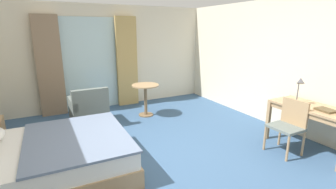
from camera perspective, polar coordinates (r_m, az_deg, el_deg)
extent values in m
cube|color=#38567A|center=(3.93, -1.56, -15.61)|extent=(6.09, 6.99, 0.10)
cube|color=beige|center=(6.49, -14.58, 8.41)|extent=(5.69, 0.12, 2.54)
cube|color=beige|center=(5.30, 26.60, 5.97)|extent=(0.12, 6.59, 2.54)
cube|color=silver|center=(6.36, -17.59, 6.68)|extent=(1.37, 0.02, 2.24)
cube|color=#897056|center=(6.16, -25.74, 5.81)|extent=(0.55, 0.10, 2.27)
cube|color=tan|center=(6.48, -9.50, 7.45)|extent=(0.53, 0.10, 2.27)
cube|color=tan|center=(3.82, -24.92, -15.03)|extent=(2.05, 1.69, 0.26)
cube|color=white|center=(3.71, -25.34, -11.71)|extent=(1.99, 1.64, 0.24)
cube|color=slate|center=(3.67, -20.35, -9.22)|extent=(1.37, 1.65, 0.03)
cube|color=tan|center=(4.61, 30.83, -2.70)|extent=(0.63, 1.31, 0.04)
cube|color=tan|center=(4.62, 30.74, -3.39)|extent=(0.58, 1.25, 0.08)
cube|color=tan|center=(5.26, 26.15, -4.36)|extent=(0.06, 0.06, 0.70)
cube|color=tan|center=(4.83, 22.19, -5.56)|extent=(0.06, 0.06, 0.70)
cube|color=slate|center=(4.36, 25.53, -6.93)|extent=(0.41, 0.47, 0.04)
cube|color=tan|center=(4.43, 27.30, -3.68)|extent=(0.04, 0.44, 0.41)
cylinder|color=tan|center=(4.42, 21.53, -9.37)|extent=(0.04, 0.04, 0.42)
cylinder|color=tan|center=(4.19, 26.00, -11.23)|extent=(0.04, 0.04, 0.42)
cylinder|color=tan|center=(4.70, 24.49, -8.28)|extent=(0.04, 0.04, 0.42)
cylinder|color=tan|center=(4.48, 28.83, -9.93)|extent=(0.04, 0.04, 0.42)
cylinder|color=#4C4C51|center=(4.76, 27.61, -1.46)|extent=(0.12, 0.12, 0.02)
cylinder|color=#4C4C51|center=(4.71, 27.88, 0.71)|extent=(0.02, 0.02, 0.36)
cone|color=#4C4C51|center=(4.54, 28.40, 2.85)|extent=(0.15, 0.14, 0.15)
cube|color=brown|center=(4.46, 32.74, -3.06)|extent=(0.23, 0.29, 0.03)
cube|color=slate|center=(5.45, -17.88, -3.95)|extent=(0.72, 0.74, 0.31)
cube|color=slate|center=(5.06, -17.51, -1.05)|extent=(0.70, 0.13, 0.41)
cube|color=slate|center=(5.44, -14.99, -1.15)|extent=(0.11, 0.73, 0.16)
cube|color=slate|center=(5.34, -21.23, -1.98)|extent=(0.11, 0.73, 0.16)
cylinder|color=#4C3D2D|center=(5.85, -15.54, -4.62)|extent=(0.04, 0.04, 0.10)
cylinder|color=#4C3D2D|center=(5.76, -21.17, -5.41)|extent=(0.04, 0.04, 0.10)
cylinder|color=#4C3D2D|center=(5.30, -13.95, -6.57)|extent=(0.04, 0.04, 0.10)
cylinder|color=#4C3D2D|center=(5.20, -20.17, -7.51)|extent=(0.04, 0.04, 0.10)
cylinder|color=tan|center=(5.61, -5.28, 2.13)|extent=(0.61, 0.61, 0.03)
cylinder|color=brown|center=(5.70, -5.20, -1.46)|extent=(0.07, 0.07, 0.70)
cylinder|color=brown|center=(5.81, -5.12, -4.67)|extent=(0.34, 0.34, 0.02)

